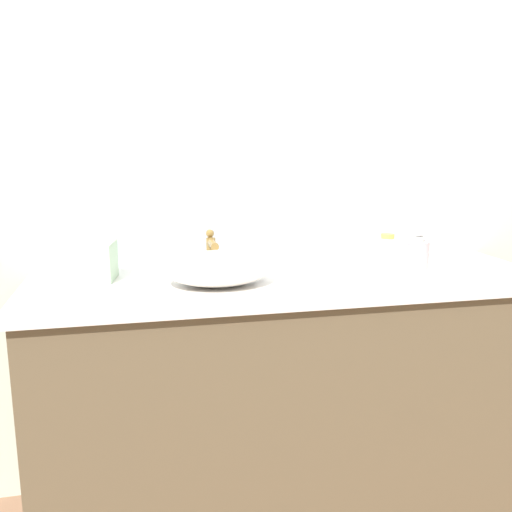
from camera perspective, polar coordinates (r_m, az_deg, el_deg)
bathroom_wall_rear at (r=2.06m, az=1.15°, el=11.91°), size 6.00×0.06×2.60m
vanity_counter at (r=1.96m, az=3.63°, el=-14.39°), size 1.72×0.53×0.86m
wall_mirror_panel at (r=2.03m, az=1.85°, el=15.33°), size 1.38×0.01×1.13m
sink_basin at (r=1.70m, az=-3.98°, el=-1.27°), size 0.34×0.26×0.11m
faucet at (r=1.84m, az=-4.67°, el=0.67°), size 0.03×0.13×0.15m
soap_dispenser at (r=2.02m, az=16.60°, el=0.53°), size 0.08×0.08×0.16m
lotion_bottle at (r=1.86m, az=13.49°, el=0.06°), size 0.05×0.05×0.14m
tissue_box at (r=1.83m, az=-16.71°, el=-0.29°), size 0.16×0.16×0.16m
candle_jar at (r=2.15m, az=21.81°, el=-0.33°), size 0.05×0.05×0.04m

